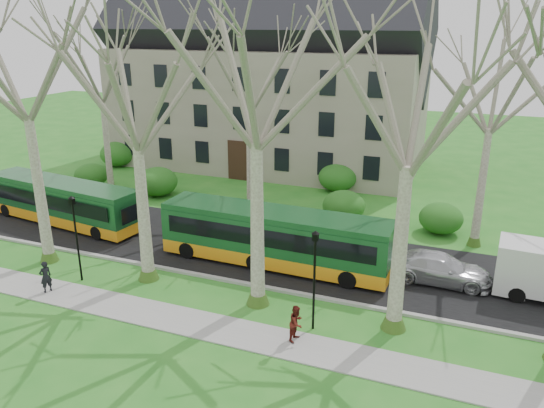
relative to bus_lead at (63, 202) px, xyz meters
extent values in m
plane|color=#267521|center=(12.33, -4.95, -1.46)|extent=(120.00, 120.00, 0.00)
cube|color=gray|center=(12.33, -7.45, -1.43)|extent=(70.00, 2.00, 0.06)
cube|color=black|center=(12.33, 0.55, -1.43)|extent=(80.00, 8.00, 0.06)
cube|color=#A5A39E|center=(12.33, -3.45, -1.39)|extent=(80.00, 0.25, 0.14)
cube|color=gray|center=(6.33, 19.05, 3.54)|extent=(26.00, 12.00, 10.00)
cylinder|color=black|center=(6.33, -5.95, 0.54)|extent=(0.10, 0.10, 4.00)
cube|color=black|center=(6.33, -5.95, 2.69)|extent=(0.22, 0.22, 0.30)
cylinder|color=black|center=(18.33, -5.95, 0.54)|extent=(0.10, 0.10, 4.00)
cube|color=black|center=(18.33, -5.95, 2.69)|extent=(0.22, 0.22, 0.30)
ellipsoid|color=#215518|center=(-3.67, 7.05, -0.46)|extent=(2.60, 2.60, 2.00)
ellipsoid|color=#215518|center=(2.33, 7.05, -0.46)|extent=(2.60, 2.60, 2.00)
ellipsoid|color=#215518|center=(16.33, 7.05, -0.46)|extent=(2.60, 2.60, 2.00)
ellipsoid|color=#215518|center=(22.33, 7.05, -0.46)|extent=(2.60, 2.60, 2.00)
ellipsoid|color=#215518|center=(-5.67, 13.05, -0.46)|extent=(2.60, 2.60, 2.00)
ellipsoid|color=#215518|center=(14.33, 13.05, -0.46)|extent=(2.60, 2.60, 2.00)
imported|color=silver|center=(22.84, 0.24, -0.68)|extent=(4.95, 2.03, 1.44)
imported|color=black|center=(5.69, -7.57, -0.63)|extent=(0.55, 0.66, 1.54)
imported|color=#561913|center=(17.97, -7.05, -0.65)|extent=(0.68, 0.81, 1.51)
camera|label=1|loc=(23.79, -24.50, 10.70)|focal=35.00mm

